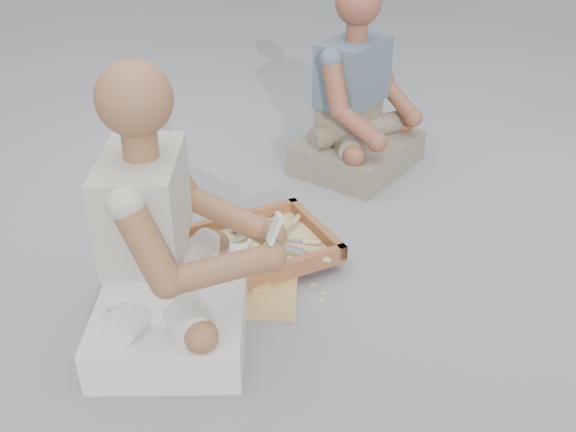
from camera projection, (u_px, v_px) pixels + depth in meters
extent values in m
plane|color=gray|center=(292.00, 297.00, 2.33)|extent=(60.00, 60.00, 0.00)
cube|color=#B18444|center=(210.00, 277.00, 2.39)|extent=(0.73, 0.57, 0.04)
cube|color=brown|center=(259.00, 250.00, 2.50)|extent=(0.64, 0.57, 0.02)
cube|color=brown|center=(238.00, 219.00, 2.63)|extent=(0.53, 0.19, 0.05)
cube|color=brown|center=(282.00, 269.00, 2.33)|extent=(0.53, 0.19, 0.05)
cube|color=brown|center=(316.00, 227.00, 2.58)|extent=(0.15, 0.42, 0.05)
cube|color=brown|center=(197.00, 260.00, 2.38)|extent=(0.15, 0.42, 0.05)
cube|color=#DAC880|center=(259.00, 248.00, 2.49)|extent=(0.56, 0.49, 0.01)
cube|color=silver|center=(243.00, 233.00, 2.54)|extent=(0.12, 0.11, 0.00)
cylinder|color=tan|center=(266.00, 241.00, 2.49)|extent=(0.07, 0.06, 0.02)
cube|color=silver|center=(267.00, 247.00, 2.47)|extent=(0.06, 0.15, 0.00)
cylinder|color=tan|center=(271.00, 232.00, 2.57)|extent=(0.04, 0.07, 0.02)
cube|color=silver|center=(285.00, 239.00, 2.52)|extent=(0.14, 0.07, 0.00)
cylinder|color=tan|center=(312.00, 242.00, 2.50)|extent=(0.07, 0.05, 0.02)
cube|color=silver|center=(266.00, 231.00, 2.56)|extent=(0.09, 0.13, 0.00)
cylinder|color=tan|center=(276.00, 218.00, 2.65)|extent=(0.06, 0.07, 0.02)
cube|color=silver|center=(237.00, 260.00, 2.38)|extent=(0.08, 0.14, 0.00)
cylinder|color=tan|center=(248.00, 244.00, 2.47)|extent=(0.05, 0.07, 0.02)
cube|color=silver|center=(232.00, 241.00, 2.51)|extent=(0.05, 0.15, 0.00)
cylinder|color=tan|center=(237.00, 226.00, 2.60)|extent=(0.04, 0.07, 0.02)
cube|color=silver|center=(288.00, 245.00, 2.46)|extent=(0.12, 0.11, 0.00)
cylinder|color=tan|center=(314.00, 253.00, 2.41)|extent=(0.07, 0.06, 0.02)
cube|color=silver|center=(234.00, 242.00, 2.50)|extent=(0.14, 0.08, 0.00)
cylinder|color=tan|center=(257.00, 232.00, 2.56)|extent=(0.07, 0.05, 0.02)
cube|color=silver|center=(286.00, 234.00, 2.54)|extent=(0.09, 0.13, 0.00)
cylinder|color=tan|center=(296.00, 220.00, 2.63)|extent=(0.06, 0.07, 0.02)
cube|color=silver|center=(295.00, 252.00, 2.43)|extent=(0.13, 0.10, 0.00)
cylinder|color=tan|center=(322.00, 258.00, 2.39)|extent=(0.07, 0.06, 0.02)
cube|color=#DAC880|center=(326.00, 260.00, 2.53)|extent=(0.02, 0.02, 0.00)
cube|color=#DAC880|center=(262.00, 237.00, 2.68)|extent=(0.02, 0.02, 0.00)
cube|color=#DAC880|center=(252.00, 238.00, 2.66)|extent=(0.02, 0.02, 0.00)
cube|color=#DAC880|center=(288.00, 229.00, 2.72)|extent=(0.02, 0.02, 0.00)
cube|color=#DAC880|center=(213.00, 248.00, 2.60)|extent=(0.02, 0.02, 0.00)
cube|color=#DAC880|center=(313.00, 285.00, 2.39)|extent=(0.02, 0.02, 0.00)
cube|color=#DAC880|center=(295.00, 224.00, 2.76)|extent=(0.02, 0.02, 0.00)
cube|color=#DAC880|center=(212.00, 221.00, 2.78)|extent=(0.02, 0.02, 0.00)
cube|color=#DAC880|center=(321.00, 299.00, 2.31)|extent=(0.02, 0.02, 0.00)
cube|color=#DAC880|center=(264.00, 223.00, 2.77)|extent=(0.02, 0.02, 0.00)
cube|color=#DAC880|center=(180.00, 297.00, 2.32)|extent=(0.02, 0.02, 0.00)
cube|color=#DAC880|center=(323.00, 293.00, 2.34)|extent=(0.02, 0.02, 0.00)
cube|color=#DAC880|center=(255.00, 243.00, 2.63)|extent=(0.02, 0.02, 0.00)
cube|color=#DAC880|center=(241.00, 225.00, 2.75)|extent=(0.02, 0.02, 0.00)
cube|color=#DAC880|center=(218.00, 276.00, 2.44)|extent=(0.02, 0.02, 0.00)
cube|color=silver|center=(174.00, 312.00, 2.13)|extent=(0.57, 0.67, 0.15)
cube|color=silver|center=(150.00, 271.00, 2.04)|extent=(0.26, 0.36, 0.19)
cube|color=#B5B2A1|center=(144.00, 203.00, 1.92)|extent=(0.29, 0.40, 0.31)
sphere|color=brown|center=(134.00, 99.00, 1.75)|extent=(0.22, 0.22, 0.22)
sphere|color=brown|center=(272.00, 235.00, 2.05)|extent=(0.10, 0.10, 0.10)
sphere|color=brown|center=(272.00, 256.00, 1.95)|extent=(0.10, 0.10, 0.10)
cube|color=#7C6E59|center=(357.00, 153.00, 3.22)|extent=(0.74, 0.74, 0.15)
cube|color=#7C6E59|center=(349.00, 119.00, 3.16)|extent=(0.37, 0.37, 0.18)
cube|color=slate|center=(353.00, 72.00, 3.03)|extent=(0.41, 0.41, 0.30)
sphere|color=brown|center=(359.00, 2.00, 2.87)|extent=(0.21, 0.21, 0.21)
sphere|color=brown|center=(413.00, 118.00, 3.15)|extent=(0.09, 0.09, 0.09)
sphere|color=brown|center=(377.00, 142.00, 2.90)|extent=(0.09, 0.09, 0.09)
cube|color=silver|center=(275.00, 229.00, 1.90)|extent=(0.05, 0.04, 0.10)
cube|color=black|center=(275.00, 226.00, 1.90)|extent=(0.02, 0.03, 0.03)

